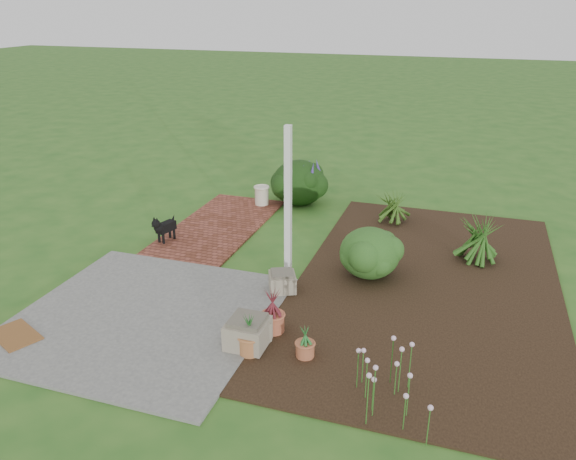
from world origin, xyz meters
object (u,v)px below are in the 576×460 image
(black_dog, at_px, (164,227))
(cream_ceramic_urn, at_px, (262,195))
(evergreen_shrub, at_px, (370,252))
(stone_trough_near, at_px, (250,334))

(black_dog, xyz_separation_m, cream_ceramic_urn, (0.98, 2.48, -0.09))
(cream_ceramic_urn, relative_size, evergreen_shrub, 0.41)
(stone_trough_near, distance_m, cream_ceramic_urn, 5.39)
(stone_trough_near, relative_size, evergreen_shrub, 0.42)
(evergreen_shrub, bearing_deg, black_dog, 177.87)
(cream_ceramic_urn, bearing_deg, black_dog, -111.52)
(stone_trough_near, xyz_separation_m, cream_ceramic_urn, (-1.77, 5.09, 0.06))
(stone_trough_near, distance_m, black_dog, 3.80)
(black_dog, relative_size, cream_ceramic_urn, 1.39)
(stone_trough_near, bearing_deg, cream_ceramic_urn, 109.19)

